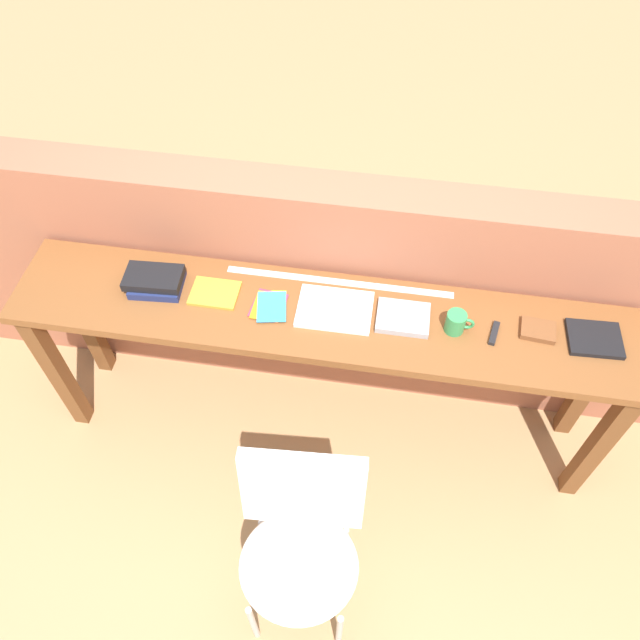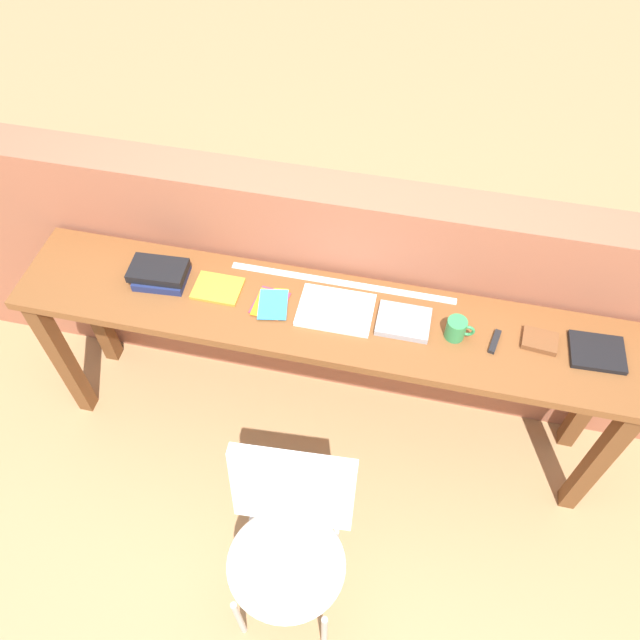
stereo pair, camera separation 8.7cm
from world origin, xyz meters
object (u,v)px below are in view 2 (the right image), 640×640
at_px(chair_white_moulded, 289,538).
at_px(mug, 457,329).
at_px(book_open_centre, 336,310).
at_px(multitool_folded, 495,342).
at_px(magazine_cycling, 218,288).
at_px(pamphlet_pile_colourful, 272,303).
at_px(book_repair_rightmost, 597,352).
at_px(leather_journal_brown, 540,341).
at_px(book_stack_leftmost, 160,274).

height_order(chair_white_moulded, mug, mug).
xyz_separation_m(book_open_centre, multitool_folded, (0.62, -0.02, -0.00)).
relative_size(magazine_cycling, pamphlet_pile_colourful, 1.05).
relative_size(multitool_folded, book_repair_rightmost, 0.55).
height_order(magazine_cycling, book_repair_rightmost, book_repair_rightmost).
relative_size(chair_white_moulded, leather_journal_brown, 6.86).
height_order(mug, multitool_folded, mug).
distance_m(book_open_centre, mug, 0.47).
bearing_deg(book_stack_leftmost, multitool_folded, -1.38).
relative_size(chair_white_moulded, book_open_centre, 3.05).
xyz_separation_m(mug, book_repair_rightmost, (0.52, 0.03, -0.03)).
relative_size(book_open_centre, book_repair_rightmost, 1.46).
bearing_deg(magazine_cycling, book_open_centre, -0.82).
distance_m(book_stack_leftmost, multitool_folded, 1.35).
height_order(book_stack_leftmost, book_repair_rightmost, book_stack_leftmost).
height_order(book_stack_leftmost, magazine_cycling, book_stack_leftmost).
xyz_separation_m(magazine_cycling, multitool_folded, (1.11, -0.03, 0.00)).
bearing_deg(pamphlet_pile_colourful, book_stack_leftmost, 176.19).
bearing_deg(chair_white_moulded, mug, 58.39).
bearing_deg(mug, chair_white_moulded, -121.61).
xyz_separation_m(book_open_centre, book_repair_rightmost, (0.99, 0.01, 0.00)).
height_order(chair_white_moulded, book_open_centre, book_open_centre).
height_order(multitool_folded, leather_journal_brown, leather_journal_brown).
height_order(book_stack_leftmost, book_open_centre, book_stack_leftmost).
distance_m(chair_white_moulded, book_open_centre, 0.87).
bearing_deg(multitool_folded, pamphlet_pile_colourful, 179.94).
xyz_separation_m(pamphlet_pile_colourful, book_open_centre, (0.26, 0.02, 0.00)).
xyz_separation_m(pamphlet_pile_colourful, mug, (0.72, -0.00, 0.04)).
bearing_deg(book_stack_leftmost, pamphlet_pile_colourful, -3.81).
distance_m(magazine_cycling, pamphlet_pile_colourful, 0.23).
distance_m(book_open_centre, leather_journal_brown, 0.78).
relative_size(book_stack_leftmost, mug, 2.15).
height_order(book_open_centre, mug, mug).
relative_size(magazine_cycling, multitool_folded, 1.73).
bearing_deg(leather_journal_brown, chair_white_moulded, -129.19).
distance_m(chair_white_moulded, multitool_folded, 1.05).
xyz_separation_m(chair_white_moulded, multitool_folded, (0.62, 0.77, 0.36)).
height_order(chair_white_moulded, magazine_cycling, magazine_cycling).
distance_m(pamphlet_pile_colourful, book_open_centre, 0.26).
relative_size(chair_white_moulded, book_stack_leftmost, 3.78).
bearing_deg(magazine_cycling, multitool_folded, -1.22).
relative_size(mug, book_repair_rightmost, 0.55).
distance_m(pamphlet_pile_colourful, multitool_folded, 0.87).
relative_size(book_open_centre, leather_journal_brown, 2.25).
relative_size(book_stack_leftmost, book_open_centre, 0.81).
bearing_deg(book_open_centre, book_stack_leftmost, 178.66).
bearing_deg(pamphlet_pile_colourful, book_open_centre, 4.26).
bearing_deg(multitool_folded, book_open_centre, 178.15).
bearing_deg(chair_white_moulded, magazine_cycling, 121.06).
relative_size(book_stack_leftmost, pamphlet_pile_colourful, 1.29).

